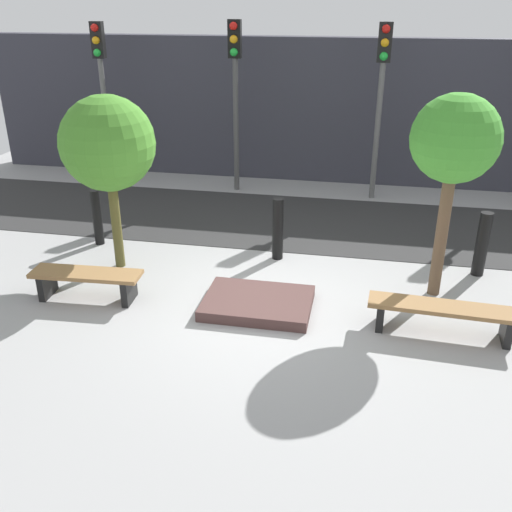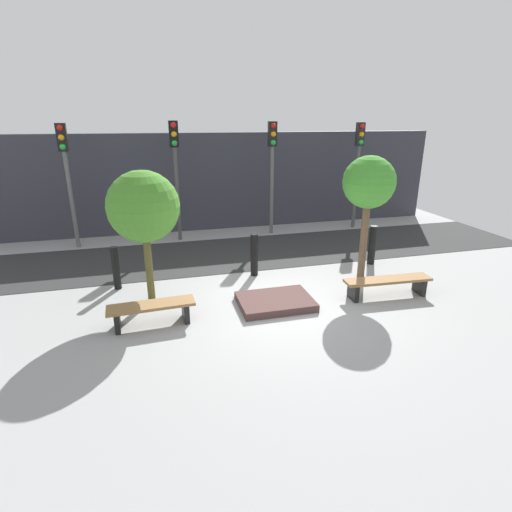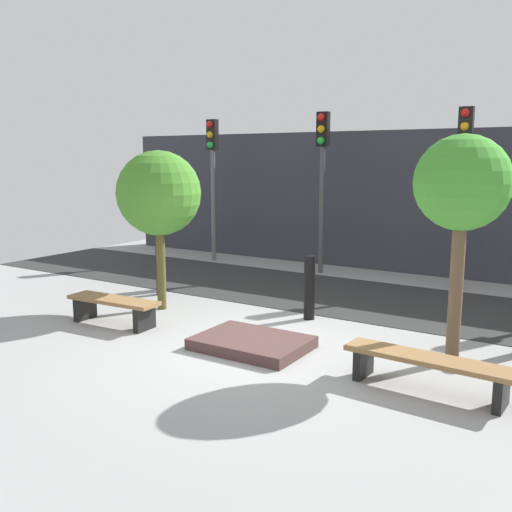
# 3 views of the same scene
# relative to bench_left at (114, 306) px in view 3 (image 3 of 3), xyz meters

# --- Properties ---
(ground_plane) EXTENTS (18.00, 18.00, 0.00)m
(ground_plane) POSITION_rel_bench_left_xyz_m (2.56, 0.23, -0.32)
(ground_plane) COLOR #979797
(road_strip) EXTENTS (18.00, 3.14, 0.01)m
(road_strip) POSITION_rel_bench_left_xyz_m (2.56, 3.82, -0.31)
(road_strip) COLOR #2D2D2D
(road_strip) RESTS_ON ground
(building_facade) EXTENTS (16.20, 0.50, 3.34)m
(building_facade) POSITION_rel_bench_left_xyz_m (2.56, 6.95, 1.36)
(building_facade) COLOR #33333D
(building_facade) RESTS_ON ground
(bench_left) EXTENTS (1.67, 0.53, 0.44)m
(bench_left) POSITION_rel_bench_left_xyz_m (0.00, 0.00, 0.00)
(bench_left) COLOR black
(bench_left) RESTS_ON ground
(bench_right) EXTENTS (2.00, 0.52, 0.43)m
(bench_right) POSITION_rel_bench_left_xyz_m (5.12, -0.00, 0.00)
(bench_right) COLOR black
(bench_right) RESTS_ON ground
(planter_bed) EXTENTS (1.56, 1.13, 0.16)m
(planter_bed) POSITION_rel_bench_left_xyz_m (2.56, 0.20, -0.23)
(planter_bed) COLOR #4E3432
(planter_bed) RESTS_ON ground
(tree_behind_left_bench) EXTENTS (1.49, 1.49, 2.84)m
(tree_behind_left_bench) POSITION_rel_bench_left_xyz_m (0.00, 1.18, 1.76)
(tree_behind_left_bench) COLOR #504B23
(tree_behind_left_bench) RESTS_ON ground
(tree_behind_right_bench) EXTENTS (1.23, 1.23, 3.01)m
(tree_behind_right_bench) POSITION_rel_bench_left_xyz_m (5.12, 1.18, 2.03)
(tree_behind_right_bench) COLOR brown
(tree_behind_right_bench) RESTS_ON ground
(bollard_far_left) EXTENTS (0.17, 0.17, 1.03)m
(bollard_far_left) POSITION_rel_bench_left_xyz_m (-0.76, 2.00, 0.20)
(bollard_far_left) COLOR black
(bollard_far_left) RESTS_ON ground
(bollard_left) EXTENTS (0.19, 0.19, 1.09)m
(bollard_left) POSITION_rel_bench_left_xyz_m (2.56, 2.00, 0.23)
(bollard_left) COLOR black
(bollard_left) RESTS_ON ground
(traffic_light_west) EXTENTS (0.28, 0.27, 3.68)m
(traffic_light_west) POSITION_rel_bench_left_xyz_m (-2.15, 5.67, 2.22)
(traffic_light_west) COLOR #5F5F5F
(traffic_light_west) RESTS_ON ground
(traffic_light_mid_west) EXTENTS (0.28, 0.27, 3.74)m
(traffic_light_mid_west) POSITION_rel_bench_left_xyz_m (0.99, 5.67, 2.26)
(traffic_light_mid_west) COLOR #474747
(traffic_light_mid_west) RESTS_ON ground
(traffic_light_mid_east) EXTENTS (0.28, 0.27, 3.71)m
(traffic_light_mid_east) POSITION_rel_bench_left_xyz_m (4.13, 5.67, 2.24)
(traffic_light_mid_east) COLOR #5B5B5B
(traffic_light_mid_east) RESTS_ON ground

